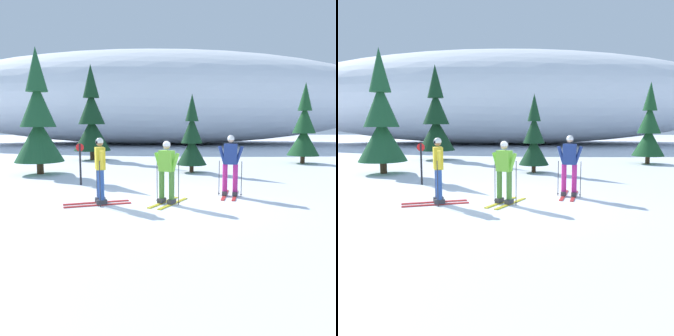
{
  "view_description": "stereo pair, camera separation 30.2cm",
  "coord_description": "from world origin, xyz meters",
  "views": [
    {
      "loc": [
        -0.31,
        -9.75,
        2.18
      ],
      "look_at": [
        -0.25,
        0.05,
        0.95
      ],
      "focal_mm": 37.8,
      "sensor_mm": 36.0,
      "label": 1
    },
    {
      "loc": [
        -0.01,
        -9.75,
        2.18
      ],
      "look_at": [
        -0.25,
        0.05,
        0.95
      ],
      "focal_mm": 37.8,
      "sensor_mm": 36.0,
      "label": 2
    }
  ],
  "objects": [
    {
      "name": "skier_lime_jacket",
      "position": [
        -0.28,
        -0.29,
        0.9
      ],
      "size": [
        1.13,
        1.59,
        1.72
      ],
      "color": "gold",
      "rests_on": "ground"
    },
    {
      "name": "pine_tree_far_left",
      "position": [
        -5.78,
        5.56,
        2.26
      ],
      "size": [
        2.09,
        2.09,
        5.4
      ],
      "color": "#47301E",
      "rests_on": "ground"
    },
    {
      "name": "trail_marker_post",
      "position": [
        -3.35,
        2.74,
        0.84
      ],
      "size": [
        0.28,
        0.07,
        1.49
      ],
      "color": "black",
      "rests_on": "ground"
    },
    {
      "name": "pine_tree_center_left",
      "position": [
        -4.74,
        11.6,
        2.38
      ],
      "size": [
        2.19,
        2.19,
        5.68
      ],
      "color": "#47301E",
      "rests_on": "ground"
    },
    {
      "name": "pine_tree_center_right",
      "position": [
        0.85,
        6.04,
        1.46
      ],
      "size": [
        1.35,
        1.35,
        3.5
      ],
      "color": "#47301E",
      "rests_on": "ground"
    },
    {
      "name": "snow_ridge_background",
      "position": [
        -1.23,
        28.83,
        4.82
      ],
      "size": [
        50.34,
        20.52,
        9.63
      ],
      "primitive_type": "ellipsoid",
      "color": "white",
      "rests_on": "ground"
    },
    {
      "name": "skier_yellow_jacket",
      "position": [
        -2.09,
        -0.28,
        0.95
      ],
      "size": [
        1.84,
        0.95,
        1.81
      ],
      "color": "red",
      "rests_on": "ground"
    },
    {
      "name": "skier_navy_jacket",
      "position": [
        1.63,
        0.75,
        0.97
      ],
      "size": [
        0.81,
        1.65,
        1.85
      ],
      "color": "red",
      "rests_on": "ground"
    },
    {
      "name": "ground_plane",
      "position": [
        0.0,
        0.0,
        0.0
      ],
      "size": [
        120.0,
        120.0,
        0.0
      ],
      "primitive_type": "plane",
      "color": "white"
    },
    {
      "name": "pine_tree_far_right",
      "position": [
        7.25,
        9.6,
        1.84
      ],
      "size": [
        1.7,
        1.7,
        4.4
      ],
      "color": "#47301E",
      "rests_on": "ground"
    }
  ]
}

